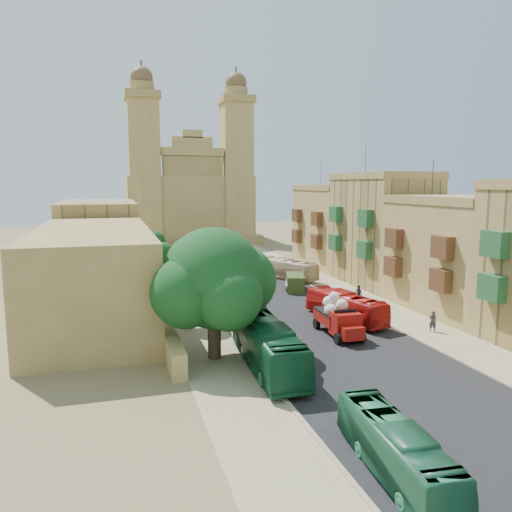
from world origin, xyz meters
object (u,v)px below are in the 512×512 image
church (188,198)px  red_truck (338,317)px  ficus_tree (215,282)px  street_tree_a (190,290)px  street_tree_b (173,273)px  bus_green_south (395,449)px  bus_green_north (268,346)px  bus_cream_east (287,269)px  car_dkblue (205,265)px  street_tree_c (162,254)px  car_cream (294,283)px  bus_red_east (345,307)px  pedestrian_c (358,294)px  car_blue_b (188,249)px  car_white_b (244,269)px  pedestrian_a (433,321)px  car_white_a (216,282)px  street_tree_d (154,242)px  car_blue_a (229,295)px  olive_pickup (295,283)px

church → red_truck: bearing=-88.9°
ficus_tree → street_tree_a: (-0.58, 7.99, -2.20)m
street_tree_b → red_truck: 20.95m
bus_green_south → bus_green_north: size_ratio=0.75×
bus_cream_east → car_dkblue: bearing=-75.8°
ficus_tree → street_tree_a: bearing=94.2°
red_truck → bus_green_north: 9.56m
street_tree_c → red_truck: (11.42, -29.52, -1.72)m
bus_green_south → bus_green_north: bus_green_north is taller
bus_green_south → car_cream: bearing=80.2°
bus_green_south → bus_cream_east: bus_cream_east is taller
bus_red_east → pedestrian_c: size_ratio=4.87×
red_truck → bus_green_south: 20.08m
bus_red_east → bus_cream_east: size_ratio=0.99×
bus_green_south → bus_green_north: (-1.44, 13.55, 0.40)m
bus_red_east → car_blue_b: bearing=-96.0°
bus_green_north → pedestrian_c: (14.86, 15.35, -0.62)m
car_cream → bus_green_south: bearing=95.9°
bus_green_south → car_cream: size_ratio=1.95×
car_white_b → pedestrian_a: pedestrian_a is taller
street_tree_b → car_white_a: 7.69m
church → pedestrian_c: (8.44, -62.27, -8.55)m
church → street_tree_b: church is taller
ficus_tree → street_tree_d: 44.05m
bus_green_north → car_blue_b: 60.34m
church → car_blue_a: 58.57m
bus_cream_east → pedestrian_a: size_ratio=5.30×
street_tree_c → street_tree_d: street_tree_d is taller
church → car_dkblue: size_ratio=8.82×
ficus_tree → car_blue_a: (4.92, 16.88, -4.94)m
bus_cream_east → car_cream: 5.89m
car_white_a → church: bearing=107.2°
street_tree_a → street_tree_c: 24.00m
street_tree_b → car_white_a: (5.72, 4.61, -2.26)m
car_white_b → church: bearing=-102.4°
street_tree_d → car_cream: bearing=-57.3°
bus_cream_east → ficus_tree: bearing=35.8°
church → car_dkblue: (-3.21, -36.54, -8.92)m
olive_pickup → pedestrian_c: 8.78m
bus_red_east → car_dkblue: size_ratio=2.28×
car_blue_a → street_tree_c: bearing=133.0°
red_truck → pedestrian_a: (8.15, -1.28, -0.64)m
pedestrian_a → bus_green_south: bearing=70.2°
car_blue_a → pedestrian_c: (12.94, -4.54, 0.30)m
olive_pickup → car_cream: 1.35m
ficus_tree → street_tree_c: (-0.58, 31.99, -2.35)m
olive_pickup → bus_cream_east: size_ratio=0.52×
bus_green_north → pedestrian_c: bus_green_north is taller
bus_green_south → street_tree_b: bearing=102.1°
bus_green_north → street_tree_d: bearing=96.8°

